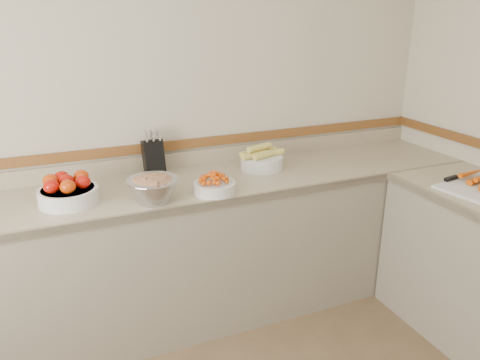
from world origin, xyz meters
name	(u,v)px	position (x,y,z in m)	size (l,w,h in m)	color
back_wall	(145,108)	(0.00, 2.00, 1.30)	(4.00, 4.00, 0.00)	beige
counter_back	(166,255)	(0.00, 1.68, 0.45)	(4.00, 0.65, 1.08)	tan
knife_block	(153,157)	(0.01, 1.90, 1.02)	(0.12, 0.15, 0.29)	black
tomato_bowl	(68,191)	(-0.51, 1.63, 0.97)	(0.31, 0.31, 0.15)	white
cherry_tomato_bowl	(214,185)	(0.25, 1.47, 0.94)	(0.24, 0.24, 0.13)	white
corn_bowl	(261,160)	(0.67, 1.76, 0.96)	(0.30, 0.27, 0.16)	white
rhubarb_bowl	(153,188)	(-0.10, 1.47, 0.98)	(0.28, 0.28, 0.16)	#B2B2BA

